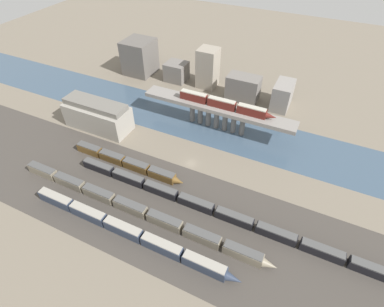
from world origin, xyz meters
TOP-DOWN VIEW (x-y plane):
  - ground_plane at (0.00, 0.00)m, footprint 400.00×400.00m
  - railbed_yard at (0.00, -24.00)m, footprint 280.00×42.00m
  - river_water at (0.00, 25.84)m, footprint 320.00×27.39m
  - bridge at (-0.00, 25.84)m, footprint 67.07×7.75m
  - train_on_bridge at (3.11, 25.84)m, footprint 41.90×2.69m
  - train_yard_near at (-3.79, -37.00)m, footprint 71.73×2.95m
  - train_yard_mid at (-6.76, -28.88)m, footprint 93.22×3.02m
  - train_yard_far at (18.84, -18.20)m, footprint 110.82×2.76m
  - train_yard_outer at (-21.38, -11.74)m, footprint 47.21×3.13m
  - warehouse_building at (-46.76, 4.00)m, footprint 28.85×12.06m
  - city_block_far_left at (-58.59, 56.09)m, footprint 15.26×15.98m
  - city_block_left at (-35.93, 56.60)m, footprint 11.16×10.26m
  - city_block_center at (-18.29, 58.11)m, footprint 9.77×9.86m
  - city_block_right at (2.76, 53.44)m, footprint 15.84×9.26m
  - city_block_far_right at (21.84, 54.75)m, footprint 8.14×14.25m

SIDE VIEW (x-z plane):
  - ground_plane at x=0.00m, z-range 0.00..0.00m
  - river_water at x=0.00m, z-range 0.00..0.01m
  - railbed_yard at x=0.00m, z-range 0.00..0.01m
  - train_yard_far at x=18.84m, z-range -0.03..3.38m
  - train_yard_outer at x=-21.38m, z-range -0.04..3.53m
  - train_yard_mid at x=-6.76m, z-range -0.03..3.73m
  - train_yard_near at x=-3.79m, z-range -0.04..4.03m
  - city_block_left at x=-35.93m, z-range 0.00..9.88m
  - city_block_right at x=2.76m, z-range 0.00..12.19m
  - warehouse_building at x=-46.76m, z-range -0.32..12.62m
  - city_block_far_right at x=21.84m, z-range 0.00..12.37m
  - bridge at x=0.00m, z-range 3.19..14.13m
  - city_block_far_left at x=-58.59m, z-range 0.00..18.37m
  - city_block_center at x=-18.29m, z-range 0.00..20.21m
  - train_on_bridge at x=3.11m, z-range 10.90..14.74m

